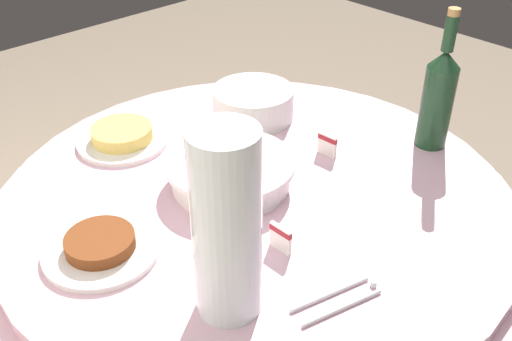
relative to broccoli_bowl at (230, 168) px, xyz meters
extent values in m
cylinder|color=maroon|center=(-0.06, -0.02, -0.44)|extent=(1.01, 1.01, 0.69)
cylinder|color=#E0B2C6|center=(-0.06, -0.02, -0.08)|extent=(1.16, 1.16, 0.02)
cylinder|color=#E0B2C6|center=(-0.06, -0.02, -0.06)|extent=(1.10, 1.10, 0.03)
cylinder|color=white|center=(0.00, 0.00, -0.02)|extent=(0.26, 0.26, 0.05)
cylinder|color=white|center=(0.00, 0.00, 0.01)|extent=(0.28, 0.28, 0.01)
sphere|color=#19581E|center=(-0.07, 0.01, 0.04)|extent=(0.06, 0.06, 0.06)
sphere|color=#19801E|center=(0.03, -0.05, 0.03)|extent=(0.05, 0.05, 0.05)
sphere|color=#19661E|center=(0.00, 0.04, 0.03)|extent=(0.05, 0.05, 0.05)
sphere|color=#19711E|center=(0.05, 0.03, 0.04)|extent=(0.06, 0.06, 0.06)
sphere|color=#196B1E|center=(0.06, -0.07, 0.04)|extent=(0.06, 0.06, 0.06)
sphere|color=#19701E|center=(0.07, -0.01, 0.03)|extent=(0.04, 0.04, 0.04)
sphere|color=#195E1E|center=(0.03, 0.00, 0.04)|extent=(0.05, 0.05, 0.05)
cylinder|color=white|center=(0.19, -0.24, -0.04)|extent=(0.21, 0.21, 0.01)
cylinder|color=white|center=(0.19, -0.24, -0.03)|extent=(0.21, 0.21, 0.01)
cylinder|color=white|center=(0.19, -0.24, -0.02)|extent=(0.21, 0.21, 0.01)
cylinder|color=white|center=(0.19, -0.24, -0.01)|extent=(0.21, 0.21, 0.01)
cylinder|color=white|center=(0.19, -0.24, 0.00)|extent=(0.21, 0.21, 0.01)
cylinder|color=white|center=(0.19, -0.24, 0.01)|extent=(0.21, 0.21, 0.01)
cylinder|color=white|center=(0.19, -0.24, 0.02)|extent=(0.21, 0.21, 0.01)
cylinder|color=white|center=(0.19, -0.24, 0.03)|extent=(0.21, 0.21, 0.01)
cylinder|color=#1A3C23|center=(-0.21, -0.46, 0.06)|extent=(0.07, 0.07, 0.20)
cone|color=#1A3C23|center=(-0.21, -0.46, 0.18)|extent=(0.07, 0.07, 0.04)
cylinder|color=#1A3C23|center=(-0.21, -0.46, 0.24)|extent=(0.03, 0.03, 0.08)
cylinder|color=#B2844C|center=(-0.21, -0.46, 0.29)|extent=(0.03, 0.03, 0.02)
cylinder|color=silver|center=(-0.27, 0.24, 0.13)|extent=(0.11, 0.11, 0.34)
sphere|color=#E5B26B|center=(-0.25, 0.24, 0.00)|extent=(0.06, 0.06, 0.06)
sphere|color=#E5B26B|center=(-0.28, 0.26, 0.00)|extent=(0.06, 0.06, 0.06)
sphere|color=#E5B26B|center=(-0.28, 0.22, 0.00)|extent=(0.06, 0.06, 0.06)
sphere|color=#72C64C|center=(-0.25, 0.25, 0.05)|extent=(0.06, 0.06, 0.06)
sphere|color=#72C64C|center=(-0.29, 0.25, 0.05)|extent=(0.06, 0.06, 0.06)
sphere|color=#72C64C|center=(-0.27, 0.22, 0.05)|extent=(0.06, 0.06, 0.06)
sphere|color=red|center=(-0.26, 0.26, 0.11)|extent=(0.06, 0.06, 0.06)
sphere|color=red|center=(-0.29, 0.24, 0.11)|extent=(0.06, 0.06, 0.06)
sphere|color=red|center=(-0.26, 0.22, 0.11)|extent=(0.06, 0.06, 0.06)
sphere|color=#E5B26B|center=(-0.27, 0.26, 0.16)|extent=(0.06, 0.06, 0.06)
sphere|color=#E5B26B|center=(-0.28, 0.22, 0.16)|extent=(0.06, 0.06, 0.06)
sphere|color=#E5B26B|center=(-0.25, 0.23, 0.16)|extent=(0.06, 0.06, 0.06)
sphere|color=#72C64C|center=(-0.28, 0.25, 0.21)|extent=(0.06, 0.06, 0.06)
sphere|color=#72C64C|center=(-0.27, 0.22, 0.21)|extent=(0.06, 0.06, 0.06)
sphere|color=#72C64C|center=(-0.25, 0.24, 0.21)|extent=(0.06, 0.06, 0.06)
cylinder|color=silver|center=(-0.41, 0.11, -0.04)|extent=(0.05, 0.16, 0.01)
cylinder|color=silver|center=(-0.37, 0.10, -0.04)|extent=(0.05, 0.16, 0.01)
sphere|color=silver|center=(-0.41, 0.03, -0.04)|extent=(0.01, 0.01, 0.01)
cylinder|color=white|center=(0.00, 0.33, -0.04)|extent=(0.22, 0.22, 0.01)
cylinder|color=brown|center=(0.00, 0.33, -0.02)|extent=(0.13, 0.13, 0.03)
cylinder|color=white|center=(0.31, 0.08, -0.04)|extent=(0.22, 0.22, 0.01)
cylinder|color=#EACC60|center=(0.31, 0.08, -0.01)|extent=(0.15, 0.15, 0.03)
cube|color=white|center=(-0.23, 0.08, -0.01)|extent=(0.05, 0.01, 0.05)
cube|color=maroon|center=(-0.23, 0.08, 0.00)|extent=(0.05, 0.01, 0.01)
cube|color=white|center=(-0.07, -0.24, -0.01)|extent=(0.05, 0.01, 0.05)
cube|color=maroon|center=(-0.07, -0.24, 0.00)|extent=(0.05, 0.01, 0.01)
camera|label=1|loc=(-0.82, 0.69, 0.71)|focal=41.67mm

